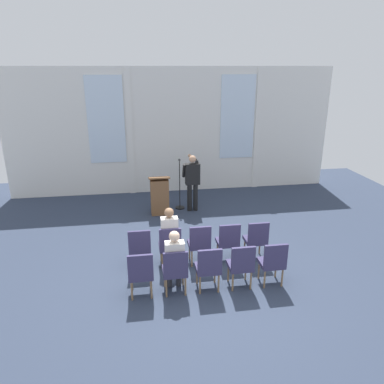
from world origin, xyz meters
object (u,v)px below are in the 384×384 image
chair_r1_c1 (175,269)px  audience_r1_c1 (175,258)px  lectern (160,196)px  audience_r0_c1 (169,234)px  chair_r0_c2 (199,242)px  speaker (192,179)px  chair_r1_c0 (141,272)px  chair_r0_c4 (256,238)px  chair_r1_c4 (273,261)px  chair_r0_c1 (170,244)px  mic_stand (180,198)px  chair_r0_c3 (228,240)px  chair_r0_c0 (140,246)px  chair_r1_c3 (241,263)px  chair_r1_c2 (209,266)px

chair_r1_c1 → audience_r1_c1: audience_r1_c1 is taller
lectern → audience_r0_c1: size_ratio=0.86×
chair_r0_c2 → speaker: bearing=83.9°
lectern → chair_r1_c0: (-0.63, -4.05, -0.02)m
chair_r0_c4 → chair_r1_c4: 1.01m
speaker → chair_r0_c2: speaker is taller
lectern → chair_r0_c1: lectern is taller
mic_stand → chair_r1_c4: 4.56m
lectern → chair_r1_c0: size_ratio=1.23×
chair_r0_c1 → chair_r0_c4: size_ratio=1.00×
audience_r1_c1 → chair_r1_c0: bearing=-172.6°
chair_r0_c4 → chair_r1_c4: (0.00, -1.01, 0.00)m
chair_r0_c3 → audience_r1_c1: size_ratio=0.73×
chair_r0_c0 → chair_r0_c3: (1.92, 0.00, 0.00)m
speaker → chair_r1_c4: (0.94, -4.15, -0.45)m
chair_r1_c1 → mic_stand: bearing=81.9°
chair_r1_c3 → chair_r1_c4: bearing=0.0°
chair_r0_c3 → chair_r0_c4: same height
lectern → speaker: bearing=6.2°
lectern → chair_r0_c0: (-0.63, -3.03, -0.02)m
chair_r1_c0 → audience_r1_c1: bearing=7.4°
lectern → chair_r0_c2: 3.10m
mic_stand → chair_r1_c1: size_ratio=1.65×
chair_r1_c0 → chair_r0_c2: bearing=38.3°
audience_r1_c1 → mic_stand: bearing=81.7°
chair_r0_c1 → chair_r1_c4: bearing=-27.8°
chair_r0_c3 → speaker: bearing=95.5°
lectern → chair_r0_c3: bearing=-67.0°
chair_r0_c1 → audience_r1_c1: (0.00, -0.93, 0.18)m
chair_r0_c1 → chair_r0_c3: same height
chair_r0_c0 → chair_r1_c1: bearing=-57.7°
mic_stand → chair_r1_c4: bearing=-73.5°
audience_r0_c1 → chair_r1_c3: size_ratio=1.43×
mic_stand → chair_r0_c1: 3.42m
chair_r0_c0 → chair_r1_c3: same height
chair_r1_c0 → chair_r1_c2: (1.28, 0.00, 0.00)m
chair_r0_c0 → chair_r0_c3: same height
chair_r0_c1 → audience_r0_c1: 0.22m
chair_r1_c0 → chair_r1_c4: size_ratio=1.00×
chair_r1_c4 → audience_r1_c1: bearing=177.5°
chair_r0_c1 → chair_r1_c1: 1.01m
lectern → chair_r1_c3: (1.29, -4.05, -0.02)m
speaker → chair_r0_c4: bearing=-73.3°
chair_r0_c3 → audience_r1_c1: (-1.28, -0.93, 0.18)m
lectern → chair_r1_c3: 4.25m
chair_r1_c0 → chair_r1_c1: bearing=0.0°
chair_r0_c4 → chair_r1_c2: (-1.28, -1.01, 0.00)m
chair_r0_c2 → chair_r1_c3: (0.64, -1.01, 0.00)m
chair_r1_c0 → chair_r1_c1: same height
lectern → mic_stand: bearing=27.3°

